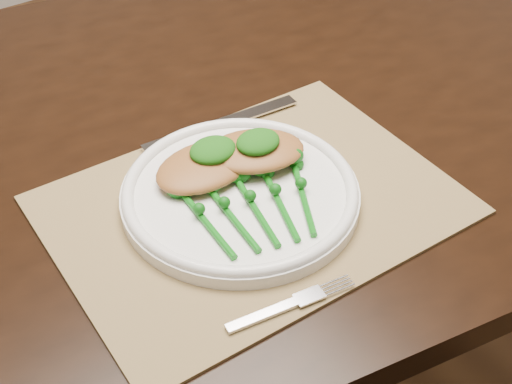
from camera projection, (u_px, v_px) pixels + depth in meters
dining_table at (238, 287)px, 1.24m from camera, size 1.72×1.15×0.75m
placemat at (252, 205)px, 0.84m from camera, size 0.47×0.35×0.00m
dinner_plate at (240, 192)px, 0.84m from camera, size 0.28×0.28×0.03m
knife at (207, 129)px, 0.95m from camera, size 0.23×0.04×0.01m
fork at (299, 301)px, 0.72m from camera, size 0.15×0.03×0.00m
chicken_fillet_left at (204, 166)px, 0.85m from camera, size 0.13×0.09×0.03m
chicken_fillet_right at (254, 151)px, 0.86m from camera, size 0.15×0.13×0.02m
pesto_dollop_left at (213, 150)px, 0.85m from camera, size 0.06×0.05×0.02m
pesto_dollop_right at (258, 142)px, 0.85m from camera, size 0.06×0.05×0.02m
broccolini_bundle at (256, 211)px, 0.80m from camera, size 0.17×0.19×0.04m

